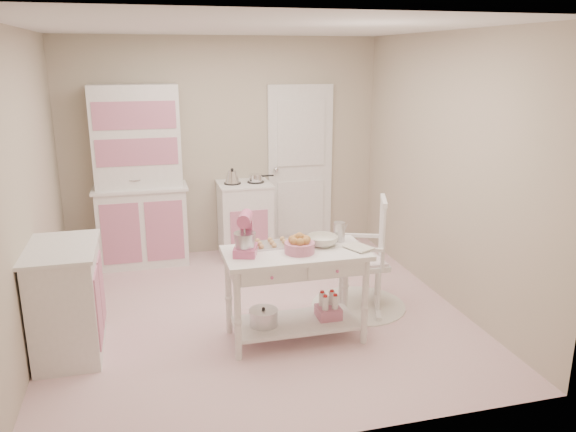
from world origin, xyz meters
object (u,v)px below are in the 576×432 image
Objects in this scene: stove at (245,220)px; work_table at (295,295)px; bread_basket at (300,247)px; hutch at (139,177)px; rocking_chair at (360,253)px; stand_mixer at (245,235)px; base_cabinet at (67,300)px.

work_table is (0.04, -2.17, -0.06)m from stove.
work_table is 0.45m from bread_basket.
rocking_chair is (2.01, -1.75, -0.49)m from hutch.
bread_basket is (0.06, -2.22, 0.39)m from stove.
rocking_chair is at bearing -64.46° from stove.
hutch reaches higher than stove.
stove is (1.20, -0.05, -0.58)m from hutch.
stand_mixer is at bearing -99.97° from stove.
rocking_chair reaches higher than work_table.
stand_mixer is (0.82, -2.20, -0.07)m from hutch.
bread_basket is at bearing -60.91° from hutch.
work_table is at bearing -60.75° from hutch.
rocking_chair reaches higher than base_cabinet.
rocking_chair is at bearing 38.12° from stand_mixer.
bread_basket is at bearing 8.50° from stand_mixer.
stove is 1.00× the size of base_cabinet.
rocking_chair is at bearing 31.22° from work_table.
rocking_chair is (2.63, 0.23, 0.09)m from base_cabinet.
stand_mixer reaches higher than bread_basket.
stove is 2.24m from stand_mixer.
hutch is at bearing 119.09° from bread_basket.
base_cabinet is 2.71× the size of stand_mixer.
hutch is 1.33m from stove.
bread_basket is (-0.75, -0.52, 0.30)m from rocking_chair.
base_cabinet reaches higher than bread_basket.
hutch is at bearing 72.74° from base_cabinet.
hutch is 2.60m from bread_basket.
hutch is at bearing 177.61° from stove.
work_table is 3.53× the size of stand_mixer.
hutch is at bearing 119.25° from work_table.
work_table is (-0.77, -0.47, -0.15)m from rocking_chair.
rocking_chair is at bearing 5.01° from base_cabinet.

